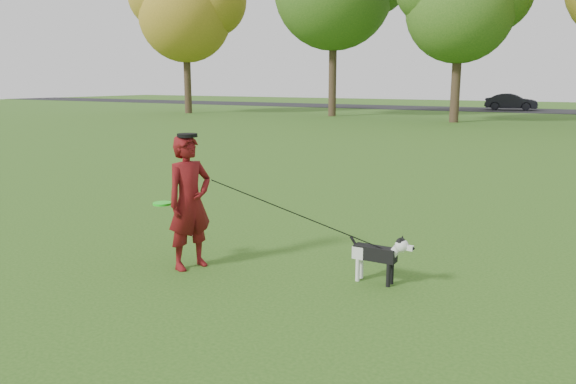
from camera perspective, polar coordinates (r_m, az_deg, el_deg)
The scene contains 6 objects.
ground at distance 6.76m, azimuth -3.54°, elevation -8.03°, with size 120.00×120.00×0.00m, color #285116.
road at distance 45.49m, azimuth 25.88°, elevation 7.38°, with size 120.00×7.00×0.02m, color black.
man at distance 6.78m, azimuth -9.97°, elevation -1.03°, with size 0.59×0.39×1.62m, color #5C0D11.
dog at distance 6.34m, azimuth 9.33°, elevation -6.13°, with size 0.76×0.15×0.58m.
car_mid at distance 45.85m, azimuth 21.74°, elevation 8.51°, with size 1.30×3.72×1.23m, color black.
man_held_items at distance 6.28m, azimuth 1.06°, elevation -2.34°, with size 2.76×0.81×1.24m.
Camera 1 is at (3.56, -5.30, 2.23)m, focal length 35.00 mm.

